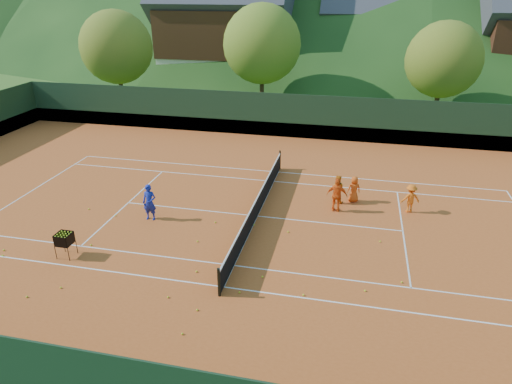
% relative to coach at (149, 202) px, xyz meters
% --- Properties ---
extents(ground, '(400.00, 400.00, 0.00)m').
position_rel_coach_xyz_m(ground, '(4.61, 1.32, -0.85)').
color(ground, '#31561B').
rests_on(ground, ground).
extents(clay_court, '(40.00, 24.00, 0.02)m').
position_rel_coach_xyz_m(clay_court, '(4.61, 1.32, -0.84)').
color(clay_court, '#B14C1C').
rests_on(clay_court, ground).
extents(coach, '(0.63, 0.43, 1.66)m').
position_rel_coach_xyz_m(coach, '(0.00, 0.00, 0.00)').
color(coach, '#1827A0').
rests_on(coach, clay_court).
extents(student_a, '(0.70, 0.56, 1.40)m').
position_rel_coach_xyz_m(student_a, '(8.03, 3.55, -0.13)').
color(student_a, orange).
rests_on(student_a, clay_court).
extents(student_b, '(0.98, 0.47, 1.63)m').
position_rel_coach_xyz_m(student_b, '(8.08, 2.62, -0.02)').
color(student_b, '#F65D15').
rests_on(student_b, clay_court).
extents(student_c, '(0.72, 0.57, 1.29)m').
position_rel_coach_xyz_m(student_c, '(8.83, 3.84, -0.19)').
color(student_c, '#D94E13').
rests_on(student_c, clay_court).
extents(student_d, '(0.99, 0.74, 1.36)m').
position_rel_coach_xyz_m(student_d, '(11.39, 3.28, -0.15)').
color(student_d, orange).
rests_on(student_d, clay_court).
extents(tennis_ball_0, '(0.07, 0.07, 0.07)m').
position_rel_coach_xyz_m(tennis_ball_0, '(2.95, -5.16, -0.80)').
color(tennis_ball_0, '#C4E426').
rests_on(tennis_ball_0, clay_court).
extents(tennis_ball_1, '(0.07, 0.07, 0.07)m').
position_rel_coach_xyz_m(tennis_ball_1, '(-0.90, -5.47, -0.80)').
color(tennis_ball_1, '#C4E426').
rests_on(tennis_ball_1, clay_court).
extents(tennis_ball_2, '(0.07, 0.07, 0.07)m').
position_rel_coach_xyz_m(tennis_ball_2, '(-1.72, -6.18, -0.80)').
color(tennis_ball_2, '#C4E426').
rests_on(tennis_ball_2, clay_court).
extents(tennis_ball_3, '(0.07, 0.07, 0.07)m').
position_rel_coach_xyz_m(tennis_ball_3, '(7.40, -4.05, -0.80)').
color(tennis_ball_3, '#C4E426').
rests_on(tennis_ball_3, clay_court).
extents(tennis_ball_4, '(0.07, 0.07, 0.07)m').
position_rel_coach_xyz_m(tennis_ball_4, '(5.24, -4.39, -0.80)').
color(tennis_ball_4, '#C4E426').
rests_on(tennis_ball_4, clay_court).
extents(tennis_ball_5, '(0.07, 0.07, 0.07)m').
position_rel_coach_xyz_m(tennis_ball_5, '(4.13, -5.58, -0.80)').
color(tennis_ball_5, '#C4E426').
rests_on(tennis_ball_5, clay_court).
extents(tennis_ball_6, '(0.07, 0.07, 0.07)m').
position_rel_coach_xyz_m(tennis_ball_6, '(3.39, -3.52, -0.80)').
color(tennis_ball_6, '#C4E426').
rests_on(tennis_ball_6, clay_court).
extents(tennis_ball_7, '(0.07, 0.07, 0.07)m').
position_rel_coach_xyz_m(tennis_ball_7, '(9.44, -3.35, -0.80)').
color(tennis_ball_7, '#C4E426').
rests_on(tennis_ball_7, clay_court).
extents(tennis_ball_8, '(0.07, 0.07, 0.07)m').
position_rel_coach_xyz_m(tennis_ball_8, '(6.22, 0.11, -0.80)').
color(tennis_ball_8, '#C4E426').
rests_on(tennis_ball_8, clay_court).
extents(tennis_ball_9, '(0.07, 0.07, 0.07)m').
position_rel_coach_xyz_m(tennis_ball_9, '(-4.57, -3.78, -0.80)').
color(tennis_ball_9, '#C4E426').
rests_on(tennis_ball_9, clay_court).
extents(tennis_ball_10, '(0.07, 0.07, 0.07)m').
position_rel_coach_xyz_m(tennis_ball_10, '(-1.70, -0.10, -0.80)').
color(tennis_ball_10, '#C4E426').
rests_on(tennis_ball_10, clay_court).
extents(tennis_ball_12, '(0.07, 0.07, 0.07)m').
position_rel_coach_xyz_m(tennis_ball_12, '(5.82, -3.33, -0.80)').
color(tennis_ball_12, '#C4E426').
rests_on(tennis_ball_12, clay_court).
extents(tennis_ball_13, '(0.07, 0.07, 0.07)m').
position_rel_coach_xyz_m(tennis_ball_13, '(-1.41, -2.67, -0.80)').
color(tennis_ball_13, '#C4E426').
rests_on(tennis_ball_13, clay_court).
extents(tennis_ball_14, '(0.07, 0.07, 0.07)m').
position_rel_coach_xyz_m(tennis_ball_14, '(2.71, -1.46, -0.80)').
color(tennis_ball_14, '#C4E426').
rests_on(tennis_ball_14, clay_court).
extents(tennis_ball_15, '(0.07, 0.07, 0.07)m').
position_rel_coach_xyz_m(tennis_ball_15, '(4.67, 0.43, -0.80)').
color(tennis_ball_15, '#C4E426').
rests_on(tennis_ball_15, clay_court).
extents(tennis_ball_16, '(0.07, 0.07, 0.07)m').
position_rel_coach_xyz_m(tennis_ball_16, '(10.03, 0.16, -0.80)').
color(tennis_ball_16, '#C4E426').
rests_on(tennis_ball_16, clay_court).
extents(tennis_ball_18, '(0.07, 0.07, 0.07)m').
position_rel_coach_xyz_m(tennis_ball_18, '(4.28, -1.45, -0.80)').
color(tennis_ball_18, '#C4E426').
rests_on(tennis_ball_18, clay_court).
extents(tennis_ball_20, '(0.07, 0.07, 0.07)m').
position_rel_coach_xyz_m(tennis_ball_20, '(10.71, -2.57, -0.80)').
color(tennis_ball_20, '#C4E426').
rests_on(tennis_ball_20, clay_court).
extents(tennis_ball_21, '(0.07, 0.07, 0.07)m').
position_rel_coach_xyz_m(tennis_ball_21, '(-3.25, 0.23, -0.80)').
color(tennis_ball_21, '#C4E426').
rests_on(tennis_ball_21, clay_court).
extents(tennis_ball_22, '(0.07, 0.07, 0.07)m').
position_rel_coach_xyz_m(tennis_ball_22, '(4.06, -6.73, -0.80)').
color(tennis_ball_22, '#C4E426').
rests_on(tennis_ball_22, clay_court).
extents(tennis_ball_23, '(0.07, 0.07, 0.07)m').
position_rel_coach_xyz_m(tennis_ball_23, '(2.94, 0.26, -0.80)').
color(tennis_ball_23, '#C4E426').
rests_on(tennis_ball_23, clay_court).
extents(tennis_ball_24, '(0.07, 0.07, 0.07)m').
position_rel_coach_xyz_m(tennis_ball_24, '(-4.34, -4.14, -0.80)').
color(tennis_ball_24, '#C4E426').
rests_on(tennis_ball_24, clay_court).
extents(court_lines, '(23.83, 11.03, 0.00)m').
position_rel_coach_xyz_m(court_lines, '(4.61, 1.32, -0.83)').
color(court_lines, silver).
rests_on(court_lines, clay_court).
extents(tennis_net, '(0.10, 12.07, 1.10)m').
position_rel_coach_xyz_m(tennis_net, '(4.61, 1.32, -0.33)').
color(tennis_net, black).
rests_on(tennis_net, clay_court).
extents(perimeter_fence, '(40.40, 24.24, 3.00)m').
position_rel_coach_xyz_m(perimeter_fence, '(4.61, 1.32, 0.42)').
color(perimeter_fence, '#15301C').
rests_on(perimeter_fence, clay_court).
extents(ball_hopper, '(0.57, 0.57, 1.00)m').
position_rel_coach_xyz_m(ball_hopper, '(-1.89, -3.57, -0.08)').
color(ball_hopper, black).
rests_on(ball_hopper, clay_court).
extents(chalet_left, '(13.80, 9.93, 12.92)m').
position_rel_coach_xyz_m(chalet_left, '(-5.39, 31.32, 4.79)').
color(chalet_left, beige).
rests_on(chalet_left, ground).
extents(chalet_mid, '(12.65, 8.82, 11.45)m').
position_rel_coach_xyz_m(chalet_mid, '(10.61, 35.32, 4.14)').
color(chalet_mid, beige).
rests_on(chalet_mid, ground).
extents(tree_a, '(6.00, 6.00, 7.88)m').
position_rel_coach_xyz_m(tree_a, '(-11.39, 19.32, 4.02)').
color(tree_a, '#422A1A').
rests_on(tree_a, ground).
extents(tree_b, '(6.40, 6.40, 8.40)m').
position_rel_coach_xyz_m(tree_b, '(0.61, 21.32, 4.34)').
color(tree_b, '#3D2618').
rests_on(tree_b, ground).
extents(tree_c, '(5.60, 5.60, 7.35)m').
position_rel_coach_xyz_m(tree_c, '(14.61, 20.32, 3.69)').
color(tree_c, '#402819').
rests_on(tree_c, ground).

